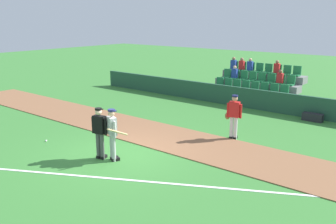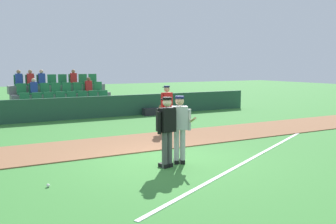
{
  "view_description": "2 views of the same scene",
  "coord_description": "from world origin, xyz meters",
  "px_view_note": "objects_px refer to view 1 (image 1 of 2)",
  "views": [
    {
      "loc": [
        8.55,
        -8.04,
        4.6
      ],
      "look_at": [
        0.43,
        2.23,
        1.16
      ],
      "focal_mm": 38.37,
      "sensor_mm": 36.0,
      "label": 1
    },
    {
      "loc": [
        -4.8,
        -8.76,
        2.55
      ],
      "look_at": [
        1.32,
        2.21,
        1.0
      ],
      "focal_mm": 41.18,
      "sensor_mm": 36.0,
      "label": 2
    }
  ],
  "objects_px": {
    "umpire_home_plate": "(100,130)",
    "equipment_bag": "(313,117)",
    "batter_grey_jersey": "(112,133)",
    "runner_red_jersey": "(234,115)",
    "baseball": "(46,141)"
  },
  "relations": [
    {
      "from": "batter_grey_jersey",
      "to": "runner_red_jersey",
      "type": "bearing_deg",
      "value": 65.1
    },
    {
      "from": "batter_grey_jersey",
      "to": "runner_red_jersey",
      "type": "height_order",
      "value": "same"
    },
    {
      "from": "runner_red_jersey",
      "to": "equipment_bag",
      "type": "xyz_separation_m",
      "value": [
        1.66,
        4.55,
        -0.78
      ]
    },
    {
      "from": "runner_red_jersey",
      "to": "equipment_bag",
      "type": "relative_size",
      "value": 1.96
    },
    {
      "from": "equipment_bag",
      "to": "umpire_home_plate",
      "type": "bearing_deg",
      "value": -114.64
    },
    {
      "from": "equipment_bag",
      "to": "batter_grey_jersey",
      "type": "bearing_deg",
      "value": -112.49
    },
    {
      "from": "batter_grey_jersey",
      "to": "equipment_bag",
      "type": "height_order",
      "value": "batter_grey_jersey"
    },
    {
      "from": "runner_red_jersey",
      "to": "batter_grey_jersey",
      "type": "bearing_deg",
      "value": -114.9
    },
    {
      "from": "runner_red_jersey",
      "to": "equipment_bag",
      "type": "bearing_deg",
      "value": 69.95
    },
    {
      "from": "runner_red_jersey",
      "to": "baseball",
      "type": "distance_m",
      "value": 7.28
    },
    {
      "from": "batter_grey_jersey",
      "to": "equipment_bag",
      "type": "xyz_separation_m",
      "value": [
        3.71,
        8.97,
        -0.79
      ]
    },
    {
      "from": "batter_grey_jersey",
      "to": "equipment_bag",
      "type": "distance_m",
      "value": 9.74
    },
    {
      "from": "batter_grey_jersey",
      "to": "umpire_home_plate",
      "type": "xyz_separation_m",
      "value": [
        -0.46,
        -0.13,
        0.03
      ]
    },
    {
      "from": "umpire_home_plate",
      "to": "equipment_bag",
      "type": "xyz_separation_m",
      "value": [
        4.18,
        9.11,
        -0.82
      ]
    },
    {
      "from": "baseball",
      "to": "equipment_bag",
      "type": "relative_size",
      "value": 0.08
    }
  ]
}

